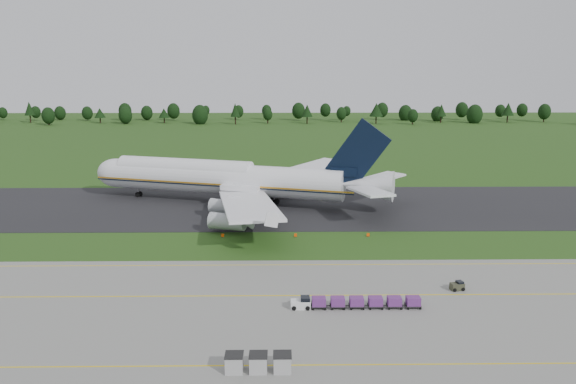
{
  "coord_description": "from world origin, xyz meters",
  "views": [
    {
      "loc": [
        -2.96,
        -92.01,
        29.56
      ],
      "look_at": [
        -1.68,
        2.0,
        8.93
      ],
      "focal_mm": 35.0,
      "sensor_mm": 36.0,
      "label": 1
    }
  ],
  "objects_px": {
    "utility_cart": "(457,287)",
    "uld_row": "(258,363)",
    "aircraft": "(229,178)",
    "baggage_train": "(354,302)",
    "edge_markers": "(296,235)"
  },
  "relations": [
    {
      "from": "edge_markers",
      "to": "aircraft",
      "type": "bearing_deg",
      "value": 118.65
    },
    {
      "from": "utility_cart",
      "to": "baggage_train",
      "type": "bearing_deg",
      "value": -159.01
    },
    {
      "from": "utility_cart",
      "to": "edge_markers",
      "type": "relative_size",
      "value": 0.07
    },
    {
      "from": "baggage_train",
      "to": "edge_markers",
      "type": "relative_size",
      "value": 0.61
    },
    {
      "from": "utility_cart",
      "to": "uld_row",
      "type": "height_order",
      "value": "uld_row"
    },
    {
      "from": "utility_cart",
      "to": "edge_markers",
      "type": "bearing_deg",
      "value": 130.13
    },
    {
      "from": "aircraft",
      "to": "utility_cart",
      "type": "relative_size",
      "value": 35.74
    },
    {
      "from": "uld_row",
      "to": "edge_markers",
      "type": "bearing_deg",
      "value": 83.88
    },
    {
      "from": "baggage_train",
      "to": "uld_row",
      "type": "distance_m",
      "value": 18.93
    },
    {
      "from": "aircraft",
      "to": "baggage_train",
      "type": "distance_m",
      "value": 61.08
    },
    {
      "from": "aircraft",
      "to": "edge_markers",
      "type": "bearing_deg",
      "value": -61.35
    },
    {
      "from": "baggage_train",
      "to": "uld_row",
      "type": "xyz_separation_m",
      "value": [
        -11.52,
        -15.02,
        0.14
      ]
    },
    {
      "from": "aircraft",
      "to": "uld_row",
      "type": "bearing_deg",
      "value": -82.63
    },
    {
      "from": "baggage_train",
      "to": "uld_row",
      "type": "relative_size",
      "value": 2.47
    },
    {
      "from": "utility_cart",
      "to": "uld_row",
      "type": "xyz_separation_m",
      "value": [
        -26.33,
        -20.7,
        0.44
      ]
    }
  ]
}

